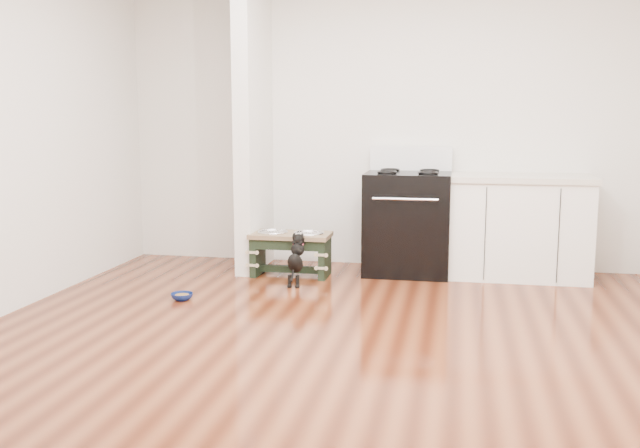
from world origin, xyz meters
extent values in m
plane|color=#441A0C|center=(0.00, 0.00, 0.00)|extent=(5.00, 5.00, 0.00)
plane|color=silver|center=(0.00, 2.50, 1.35)|extent=(5.00, 0.00, 5.00)
plane|color=silver|center=(0.00, -2.50, 1.35)|extent=(5.00, 0.00, 5.00)
cube|color=silver|center=(-1.18, 2.10, 1.35)|extent=(0.15, 0.80, 2.70)
cube|color=black|center=(0.25, 2.15, 0.46)|extent=(0.76, 0.65, 0.92)
cube|color=black|center=(0.25, 1.84, 0.40)|extent=(0.58, 0.02, 0.50)
cylinder|color=silver|center=(0.25, 1.80, 0.72)|extent=(0.56, 0.02, 0.02)
cube|color=white|center=(0.25, 2.43, 1.03)|extent=(0.76, 0.08, 0.22)
torus|color=black|center=(0.07, 2.01, 0.93)|extent=(0.18, 0.18, 0.02)
torus|color=black|center=(0.43, 2.01, 0.93)|extent=(0.18, 0.18, 0.02)
torus|color=black|center=(0.07, 2.29, 0.93)|extent=(0.18, 0.18, 0.02)
torus|color=black|center=(0.43, 2.29, 0.93)|extent=(0.18, 0.18, 0.02)
cube|color=white|center=(1.23, 2.18, 0.43)|extent=(1.20, 0.60, 0.86)
cube|color=beige|center=(1.23, 2.18, 0.89)|extent=(1.24, 0.64, 0.05)
cube|color=black|center=(1.23, 1.92, 0.05)|extent=(1.20, 0.06, 0.10)
cube|color=black|center=(-1.08, 1.83, 0.17)|extent=(0.06, 0.34, 0.35)
cube|color=black|center=(-0.46, 1.83, 0.17)|extent=(0.06, 0.34, 0.35)
cube|color=black|center=(-0.77, 1.68, 0.31)|extent=(0.56, 0.03, 0.09)
cube|color=black|center=(-0.77, 1.83, 0.06)|extent=(0.56, 0.06, 0.06)
cube|color=brown|center=(-0.77, 1.83, 0.37)|extent=(0.71, 0.38, 0.04)
cylinder|color=silver|center=(-0.93, 1.83, 0.37)|extent=(0.24, 0.24, 0.04)
cylinder|color=silver|center=(-0.60, 1.83, 0.37)|extent=(0.24, 0.24, 0.04)
torus|color=silver|center=(-0.93, 1.83, 0.39)|extent=(0.28, 0.28, 0.02)
torus|color=silver|center=(-0.60, 1.83, 0.39)|extent=(0.28, 0.28, 0.02)
cylinder|color=black|center=(-0.67, 1.40, 0.05)|extent=(0.03, 0.03, 0.11)
cylinder|color=black|center=(-0.61, 1.40, 0.05)|extent=(0.03, 0.03, 0.11)
sphere|color=black|center=(-0.67, 1.39, 0.01)|extent=(0.04, 0.04, 0.04)
sphere|color=black|center=(-0.61, 1.39, 0.01)|extent=(0.04, 0.04, 0.04)
ellipsoid|color=black|center=(-0.64, 1.47, 0.19)|extent=(0.12, 0.29, 0.26)
sphere|color=black|center=(-0.64, 1.56, 0.30)|extent=(0.12, 0.12, 0.12)
sphere|color=black|center=(-0.64, 1.59, 0.37)|extent=(0.10, 0.10, 0.10)
sphere|color=black|center=(-0.67, 1.66, 0.37)|extent=(0.03, 0.03, 0.03)
sphere|color=black|center=(-0.61, 1.66, 0.37)|extent=(0.03, 0.03, 0.03)
cylinder|color=black|center=(-0.64, 1.35, 0.11)|extent=(0.02, 0.08, 0.09)
torus|color=#C63A46|center=(-0.64, 1.58, 0.33)|extent=(0.10, 0.06, 0.09)
imported|color=navy|center=(-1.41, 0.84, 0.03)|extent=(0.23, 0.23, 0.05)
cylinder|color=brown|center=(-1.41, 0.84, 0.03)|extent=(0.11, 0.11, 0.02)
camera|label=1|loc=(0.70, -4.27, 1.44)|focal=40.00mm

